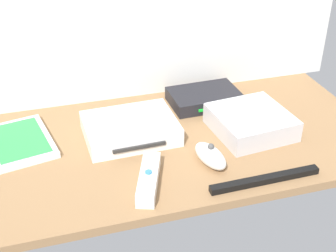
{
  "coord_description": "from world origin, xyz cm",
  "views": [
    {
      "loc": [
        -25.62,
        -87.2,
        59.55
      ],
      "look_at": [
        0.0,
        0.0,
        4.0
      ],
      "focal_mm": 49.95,
      "sensor_mm": 36.0,
      "label": 1
    }
  ],
  "objects_px": {
    "remote_wand": "(149,179)",
    "remote_nunchuk": "(210,156)",
    "game_console": "(130,129)",
    "network_router": "(204,98)",
    "mini_computer": "(251,122)",
    "sensor_bar": "(265,180)",
    "game_case": "(19,142)"
  },
  "relations": [
    {
      "from": "remote_wand",
      "to": "remote_nunchuk",
      "type": "relative_size",
      "value": 1.41
    },
    {
      "from": "game_console",
      "to": "remote_nunchuk",
      "type": "bearing_deg",
      "value": -49.32
    },
    {
      "from": "network_router",
      "to": "remote_nunchuk",
      "type": "distance_m",
      "value": 0.27
    },
    {
      "from": "game_console",
      "to": "mini_computer",
      "type": "height_order",
      "value": "mini_computer"
    },
    {
      "from": "remote_nunchuk",
      "to": "sensor_bar",
      "type": "height_order",
      "value": "remote_nunchuk"
    },
    {
      "from": "mini_computer",
      "to": "remote_wand",
      "type": "distance_m",
      "value": 0.31
    },
    {
      "from": "mini_computer",
      "to": "network_router",
      "type": "bearing_deg",
      "value": 109.45
    },
    {
      "from": "game_console",
      "to": "mini_computer",
      "type": "distance_m",
      "value": 0.29
    },
    {
      "from": "mini_computer",
      "to": "sensor_bar",
      "type": "bearing_deg",
      "value": -106.11
    },
    {
      "from": "mini_computer",
      "to": "sensor_bar",
      "type": "relative_size",
      "value": 0.77
    },
    {
      "from": "mini_computer",
      "to": "remote_nunchuk",
      "type": "bearing_deg",
      "value": -145.29
    },
    {
      "from": "game_console",
      "to": "network_router",
      "type": "height_order",
      "value": "game_console"
    },
    {
      "from": "remote_nunchuk",
      "to": "sensor_bar",
      "type": "distance_m",
      "value": 0.13
    },
    {
      "from": "game_case",
      "to": "network_router",
      "type": "relative_size",
      "value": 1.16
    },
    {
      "from": "mini_computer",
      "to": "game_case",
      "type": "relative_size",
      "value": 0.87
    },
    {
      "from": "game_case",
      "to": "remote_wand",
      "type": "relative_size",
      "value": 1.41
    },
    {
      "from": "game_console",
      "to": "remote_nunchuk",
      "type": "xyz_separation_m",
      "value": [
        0.14,
        -0.15,
        -0.0
      ]
    },
    {
      "from": "remote_nunchuk",
      "to": "sensor_bar",
      "type": "bearing_deg",
      "value": -60.69
    },
    {
      "from": "game_console",
      "to": "remote_wand",
      "type": "distance_m",
      "value": 0.19
    },
    {
      "from": "remote_wand",
      "to": "mini_computer",
      "type": "bearing_deg",
      "value": 44.88
    },
    {
      "from": "network_router",
      "to": "sensor_bar",
      "type": "height_order",
      "value": "network_router"
    },
    {
      "from": "network_router",
      "to": "sensor_bar",
      "type": "relative_size",
      "value": 0.77
    },
    {
      "from": "mini_computer",
      "to": "remote_wand",
      "type": "relative_size",
      "value": 1.23
    },
    {
      "from": "game_case",
      "to": "remote_wand",
      "type": "xyz_separation_m",
      "value": [
        0.25,
        -0.23,
        0.01
      ]
    },
    {
      "from": "remote_wand",
      "to": "game_console",
      "type": "bearing_deg",
      "value": 109.18
    },
    {
      "from": "sensor_bar",
      "to": "mini_computer",
      "type": "bearing_deg",
      "value": 72.98
    },
    {
      "from": "remote_nunchuk",
      "to": "mini_computer",
      "type": "bearing_deg",
      "value": 21.7
    },
    {
      "from": "game_console",
      "to": "remote_wand",
      "type": "relative_size",
      "value": 1.42
    },
    {
      "from": "network_router",
      "to": "remote_nunchuk",
      "type": "relative_size",
      "value": 1.71
    },
    {
      "from": "game_case",
      "to": "remote_wand",
      "type": "distance_m",
      "value": 0.34
    },
    {
      "from": "game_console",
      "to": "remote_wand",
      "type": "height_order",
      "value": "game_console"
    },
    {
      "from": "network_router",
      "to": "sensor_bar",
      "type": "bearing_deg",
      "value": -91.41
    }
  ]
}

